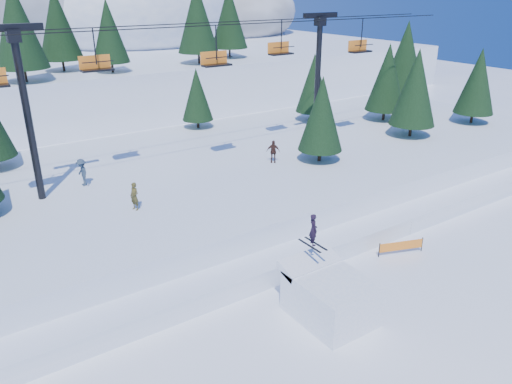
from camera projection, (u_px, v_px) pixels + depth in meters
ground at (350, 334)px, 22.70m from camera, size 160.00×160.00×0.00m
mid_shelf at (176, 187)px, 36.01m from camera, size 70.00×22.00×2.50m
berm at (253, 252)px, 28.62m from camera, size 70.00×6.00×1.10m
jump_kicker at (329, 295)px, 23.54m from camera, size 3.10×4.34×4.77m
chairlift at (185, 72)px, 33.61m from camera, size 46.00×3.21×10.28m
conifer_stand at (190, 106)px, 35.29m from camera, size 64.10×17.76×8.96m
distant_skiers at (179, 159)px, 35.25m from camera, size 33.67×9.38×1.85m
banner_near at (401, 246)px, 29.27m from camera, size 2.70×0.99×0.90m
banner_far at (391, 230)px, 31.23m from camera, size 2.69×1.01×0.90m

